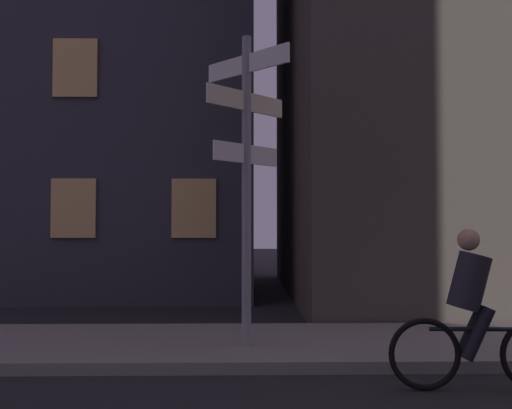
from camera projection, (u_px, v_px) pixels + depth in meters
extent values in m
cube|color=gray|center=(242.00, 345.00, 7.46)|extent=(40.00, 2.50, 0.14)
cylinder|color=gray|center=(246.00, 189.00, 7.19)|extent=(0.12, 0.12, 3.92)
cube|color=white|center=(247.00, 64.00, 7.25)|extent=(1.03, 1.03, 0.24)
cube|color=beige|center=(247.00, 101.00, 7.23)|extent=(0.97, 0.97, 0.24)
cube|color=white|center=(246.00, 154.00, 7.20)|extent=(0.81, 0.81, 0.24)
torus|color=black|center=(425.00, 354.00, 5.65)|extent=(0.72, 0.09, 0.72)
cylinder|color=black|center=(480.00, 329.00, 5.64)|extent=(1.00, 0.09, 0.04)
cylinder|color=#26262D|center=(469.00, 281.00, 5.66)|extent=(0.47, 0.34, 0.61)
sphere|color=tan|center=(469.00, 240.00, 5.68)|extent=(0.22, 0.22, 0.22)
cylinder|color=black|center=(472.00, 331.00, 5.73)|extent=(0.35, 0.14, 0.55)
cylinder|color=black|center=(478.00, 334.00, 5.55)|extent=(0.35, 0.14, 0.55)
cube|color=#383842|center=(33.00, 25.00, 15.73)|extent=(12.15, 8.20, 14.47)
cube|color=#F2C672|center=(74.00, 208.00, 11.45)|extent=(0.90, 0.06, 1.20)
cube|color=#F2C672|center=(194.00, 208.00, 11.50)|extent=(0.90, 0.06, 1.20)
cube|color=#F2C672|center=(75.00, 68.00, 11.56)|extent=(0.90, 0.06, 1.20)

